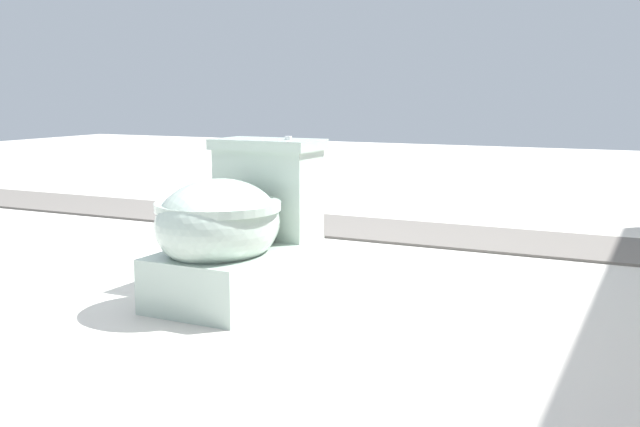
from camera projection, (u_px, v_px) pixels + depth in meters
The scene contains 3 objects.
ground_plane at pixel (263, 282), 2.64m from camera, with size 14.00×14.00×0.00m, color beige.
gravel_strip at pixel (479, 238), 3.41m from camera, with size 0.56×8.00×0.01m, color #605B56.
toilet at pixel (236, 231), 2.41m from camera, with size 0.64×0.40×0.52m.
Camera 1 is at (2.22, 1.29, 0.67)m, focal length 42.00 mm.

